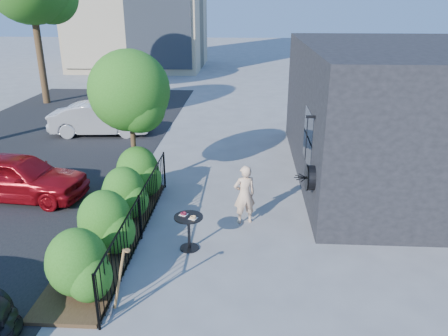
# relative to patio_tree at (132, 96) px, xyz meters

# --- Properties ---
(ground) EXTENTS (120.00, 120.00, 0.00)m
(ground) POSITION_rel_patio_tree_xyz_m (2.24, -2.76, -2.76)
(ground) COLOR gray
(ground) RESTS_ON ground
(shop_building) EXTENTS (6.22, 9.00, 4.00)m
(shop_building) POSITION_rel_patio_tree_xyz_m (7.73, 1.74, -0.76)
(shop_building) COLOR black
(shop_building) RESTS_ON ground
(fence) EXTENTS (0.05, 6.05, 1.10)m
(fence) POSITION_rel_patio_tree_xyz_m (0.74, -2.76, -2.20)
(fence) COLOR black
(fence) RESTS_ON ground
(planting_bed) EXTENTS (1.30, 6.00, 0.08)m
(planting_bed) POSITION_rel_patio_tree_xyz_m (0.04, -2.76, -2.72)
(planting_bed) COLOR #382616
(planting_bed) RESTS_ON ground
(shrubs) EXTENTS (1.10, 5.60, 1.24)m
(shrubs) POSITION_rel_patio_tree_xyz_m (0.14, -2.66, -2.06)
(shrubs) COLOR #266316
(shrubs) RESTS_ON ground
(patio_tree) EXTENTS (2.20, 2.20, 3.94)m
(patio_tree) POSITION_rel_patio_tree_xyz_m (0.00, 0.00, 0.00)
(patio_tree) COLOR #3F2B19
(patio_tree) RESTS_ON ground
(cafe_table) EXTENTS (0.64, 0.64, 0.85)m
(cafe_table) POSITION_rel_patio_tree_xyz_m (1.90, -3.13, -2.21)
(cafe_table) COLOR black
(cafe_table) RESTS_ON ground
(woman) EXTENTS (0.63, 0.51, 1.50)m
(woman) POSITION_rel_patio_tree_xyz_m (3.10, -1.80, -2.01)
(woman) COLOR beige
(woman) RESTS_ON ground
(shovel) EXTENTS (0.45, 0.18, 1.35)m
(shovel) POSITION_rel_patio_tree_xyz_m (0.98, -5.36, -2.17)
(shovel) COLOR brown
(shovel) RESTS_ON ground
(car_red) EXTENTS (3.88, 1.87, 1.28)m
(car_red) POSITION_rel_patio_tree_xyz_m (-3.14, -0.72, -2.12)
(car_red) COLOR maroon
(car_red) RESTS_ON ground
(car_silver) EXTENTS (4.09, 1.71, 1.31)m
(car_silver) POSITION_rel_patio_tree_xyz_m (-2.88, 5.53, -2.11)
(car_silver) COLOR #AFB0B4
(car_silver) RESTS_ON ground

